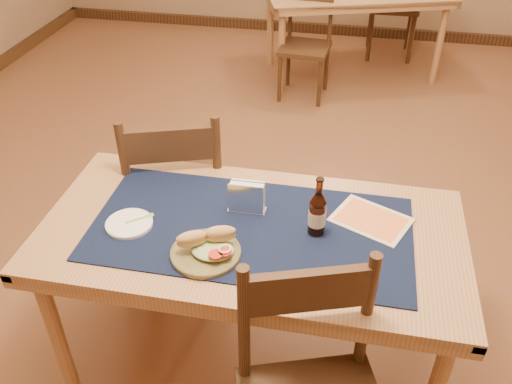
% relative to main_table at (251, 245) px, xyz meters
% --- Properties ---
extents(main_table, '(1.60, 0.80, 0.75)m').
position_rel_main_table_xyz_m(main_table, '(0.00, 0.00, 0.00)').
color(main_table, tan).
rests_on(main_table, ground).
extents(placemat, '(1.20, 0.60, 0.01)m').
position_rel_main_table_xyz_m(placemat, '(0.00, 0.00, 0.09)').
color(placemat, '#0E1936').
rests_on(placemat, main_table).
extents(baseboard, '(6.00, 7.00, 0.10)m').
position_rel_main_table_xyz_m(baseboard, '(0.00, 0.80, -0.62)').
color(baseboard, '#452C18').
rests_on(baseboard, ground).
extents(back_table, '(1.70, 1.22, 0.75)m').
position_rel_main_table_xyz_m(back_table, '(0.26, 3.25, 0.00)').
color(back_table, tan).
rests_on(back_table, ground).
extents(chair_main_far, '(0.59, 0.59, 1.00)m').
position_rel_main_table_xyz_m(chair_main_far, '(-0.47, 0.48, -0.15)').
color(chair_main_far, '#452C18').
rests_on(chair_main_far, ground).
extents(chair_back_near, '(0.42, 0.42, 0.85)m').
position_rel_main_table_xyz_m(chair_back_near, '(-0.10, 2.76, -0.23)').
color(chair_back_near, '#452C18').
rests_on(chair_back_near, ground).
extents(chair_back_far, '(0.45, 0.45, 0.96)m').
position_rel_main_table_xyz_m(chair_back_far, '(0.61, 3.75, -0.17)').
color(chair_back_far, '#452C18').
rests_on(chair_back_far, ground).
extents(sandwich_plate, '(0.25, 0.25, 0.10)m').
position_rel_main_table_xyz_m(sandwich_plate, '(-0.12, -0.17, 0.11)').
color(sandwich_plate, olive).
rests_on(sandwich_plate, placemat).
extents(side_plate, '(0.18, 0.18, 0.01)m').
position_rel_main_table_xyz_m(side_plate, '(-0.46, -0.07, 0.10)').
color(side_plate, white).
rests_on(side_plate, placemat).
extents(fork, '(0.10, 0.08, 0.00)m').
position_rel_main_table_xyz_m(fork, '(-0.42, -0.04, 0.10)').
color(fork, '#84B865').
rests_on(fork, side_plate).
extents(beer_bottle, '(0.06, 0.06, 0.24)m').
position_rel_main_table_xyz_m(beer_bottle, '(0.24, 0.02, 0.18)').
color(beer_bottle, '#431C0C').
rests_on(beer_bottle, placemat).
extents(napkin_holder, '(0.15, 0.06, 0.13)m').
position_rel_main_table_xyz_m(napkin_holder, '(-0.04, 0.10, 0.15)').
color(napkin_holder, white).
rests_on(napkin_holder, placemat).
extents(menu_card, '(0.34, 0.30, 0.01)m').
position_rel_main_table_xyz_m(menu_card, '(0.44, 0.13, 0.09)').
color(menu_card, beige).
rests_on(menu_card, placemat).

